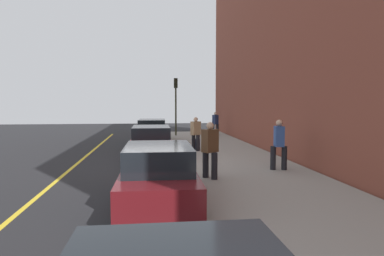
# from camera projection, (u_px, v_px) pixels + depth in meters

# --- Properties ---
(ground_plane) EXTENTS (56.00, 56.00, 0.00)m
(ground_plane) POSITION_uv_depth(u_px,v_px,m) (154.00, 164.00, 14.43)
(ground_plane) COLOR black
(sidewalk) EXTENTS (28.00, 4.60, 0.15)m
(sidewalk) POSITION_uv_depth(u_px,v_px,m) (231.00, 160.00, 14.82)
(sidewalk) COLOR gray
(sidewalk) RESTS_ON ground
(lane_stripe_centre) EXTENTS (28.00, 0.14, 0.01)m
(lane_stripe_centre) POSITION_uv_depth(u_px,v_px,m) (75.00, 165.00, 14.05)
(lane_stripe_centre) COLOR gold
(lane_stripe_centre) RESTS_ON ground
(snow_bank_curb) EXTENTS (5.69, 0.56, 0.22)m
(snow_bank_curb) POSITION_uv_depth(u_px,v_px,m) (165.00, 144.00, 20.18)
(snow_bank_curb) COLOR white
(snow_bank_curb) RESTS_ON ground
(parked_car_maroon) EXTENTS (4.50, 1.95, 1.51)m
(parked_car_maroon) POSITION_uv_depth(u_px,v_px,m) (158.00, 175.00, 8.61)
(parked_car_maroon) COLOR black
(parked_car_maroon) RESTS_ON ground
(parked_car_red) EXTENTS (4.51, 1.91, 1.51)m
(parked_car_red) POSITION_uv_depth(u_px,v_px,m) (151.00, 143.00, 15.37)
(parked_car_red) COLOR black
(parked_car_red) RESTS_ON ground
(parked_car_green) EXTENTS (4.57, 2.02, 1.51)m
(parked_car_green) POSITION_uv_depth(u_px,v_px,m) (152.00, 131.00, 21.52)
(parked_car_green) COLOR black
(parked_car_green) RESTS_ON ground
(pedestrian_navy_coat) EXTENTS (0.53, 0.55, 1.71)m
(pedestrian_navy_coat) POSITION_uv_depth(u_px,v_px,m) (215.00, 123.00, 25.57)
(pedestrian_navy_coat) COLOR black
(pedestrian_navy_coat) RESTS_ON sidewalk
(pedestrian_tan_coat) EXTENTS (0.51, 0.53, 1.68)m
(pedestrian_tan_coat) POSITION_uv_depth(u_px,v_px,m) (196.00, 133.00, 17.27)
(pedestrian_tan_coat) COLOR black
(pedestrian_tan_coat) RESTS_ON sidewalk
(pedestrian_brown_coat) EXTENTS (0.53, 0.57, 1.80)m
(pedestrian_brown_coat) POSITION_uv_depth(u_px,v_px,m) (210.00, 148.00, 10.89)
(pedestrian_brown_coat) COLOR black
(pedestrian_brown_coat) RESTS_ON sidewalk
(pedestrian_blue_coat) EXTENTS (0.53, 0.59, 1.80)m
(pedestrian_blue_coat) POSITION_uv_depth(u_px,v_px,m) (279.00, 143.00, 12.30)
(pedestrian_blue_coat) COLOR black
(pedestrian_blue_coat) RESTS_ON sidewalk
(traffic_light_pole) EXTENTS (0.35, 0.26, 4.16)m
(traffic_light_pole) POSITION_uv_depth(u_px,v_px,m) (176.00, 97.00, 25.09)
(traffic_light_pole) COLOR #2D2D19
(traffic_light_pole) RESTS_ON sidewalk
(rolling_suitcase) EXTENTS (0.34, 0.22, 0.88)m
(rolling_suitcase) POSITION_uv_depth(u_px,v_px,m) (197.00, 144.00, 17.76)
(rolling_suitcase) COLOR #191E38
(rolling_suitcase) RESTS_ON sidewalk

